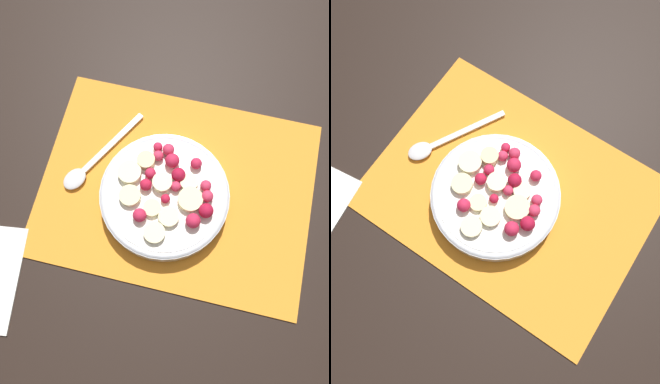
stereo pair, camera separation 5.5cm
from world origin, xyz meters
TOP-DOWN VIEW (x-y plane):
  - ground_plane at (0.00, 0.00)m, footprint 3.00×3.00m
  - placemat at (0.00, 0.00)m, footprint 0.43×0.32m
  - fruit_bowl at (-0.01, -0.02)m, footprint 0.20×0.20m
  - spoon at (-0.15, 0.00)m, footprint 0.10×0.16m

SIDE VIEW (x-z plane):
  - ground_plane at x=0.00m, z-range 0.00..0.00m
  - placemat at x=0.00m, z-range 0.00..0.01m
  - spoon at x=-0.15m, z-range 0.01..0.01m
  - fruit_bowl at x=-0.01m, z-range 0.00..0.05m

